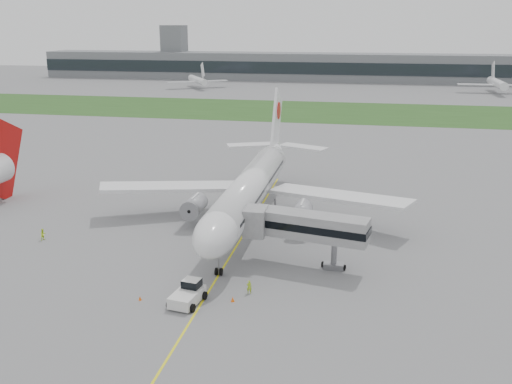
% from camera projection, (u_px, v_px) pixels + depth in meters
% --- Properties ---
extents(ground, '(600.00, 600.00, 0.00)m').
position_uv_depth(ground, '(245.00, 232.00, 82.58)').
color(ground, gray).
rests_on(ground, ground).
extents(apron_markings, '(70.00, 70.00, 0.04)m').
position_uv_depth(apron_markings, '(237.00, 245.00, 77.88)').
color(apron_markings, yellow).
rests_on(apron_markings, ground).
extents(grass_strip, '(600.00, 50.00, 0.02)m').
position_uv_depth(grass_strip, '(319.00, 111.00, 195.43)').
color(grass_strip, '#284D1D').
rests_on(grass_strip, ground).
extents(terminal_building, '(320.00, 22.30, 14.00)m').
position_uv_depth(terminal_building, '(338.00, 67.00, 296.77)').
color(terminal_building, slate).
rests_on(terminal_building, ground).
extents(control_tower, '(12.00, 12.00, 56.00)m').
position_uv_depth(control_tower, '(176.00, 77.00, 317.49)').
color(control_tower, slate).
rests_on(control_tower, ground).
extents(airliner, '(48.13, 53.95, 17.88)m').
position_uv_depth(airliner, '(252.00, 185.00, 85.55)').
color(airliner, white).
rests_on(airliner, ground).
extents(pushback_tug, '(3.62, 4.85, 2.31)m').
position_uv_depth(pushback_tug, '(188.00, 293.00, 61.51)').
color(pushback_tug, silver).
rests_on(pushback_tug, ground).
extents(jet_bridge, '(15.58, 6.04, 7.10)m').
position_uv_depth(jet_bridge, '(302.00, 226.00, 69.66)').
color(jet_bridge, '#9E9FA1').
rests_on(jet_bridge, ground).
extents(safety_cone_left, '(0.35, 0.35, 0.49)m').
position_uv_depth(safety_cone_left, '(140.00, 298.00, 62.18)').
color(safety_cone_left, '#FF5F0D').
rests_on(safety_cone_left, ground).
extents(safety_cone_right, '(0.42, 0.42, 0.57)m').
position_uv_depth(safety_cone_right, '(233.00, 299.00, 61.86)').
color(safety_cone_right, '#FF5F0D').
rests_on(safety_cone_right, ground).
extents(ground_crew_near, '(0.64, 0.49, 1.57)m').
position_uv_depth(ground_crew_near, '(249.00, 287.00, 63.60)').
color(ground_crew_near, '#9BC621').
rests_on(ground_crew_near, ground).
extents(ground_crew_far, '(0.91, 1.00, 1.66)m').
position_uv_depth(ground_crew_far, '(43.00, 234.00, 79.29)').
color(ground_crew_far, '#D5FC2A').
rests_on(ground_crew_far, ground).
extents(distant_aircraft_left, '(37.02, 35.89, 10.79)m').
position_uv_depth(distant_aircraft_left, '(198.00, 88.00, 264.93)').
color(distant_aircraft_left, white).
rests_on(distant_aircraft_left, ground).
extents(distant_aircraft_right, '(32.44, 28.62, 12.40)m').
position_uv_depth(distant_aircraft_right, '(496.00, 93.00, 245.59)').
color(distant_aircraft_right, white).
rests_on(distant_aircraft_right, ground).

